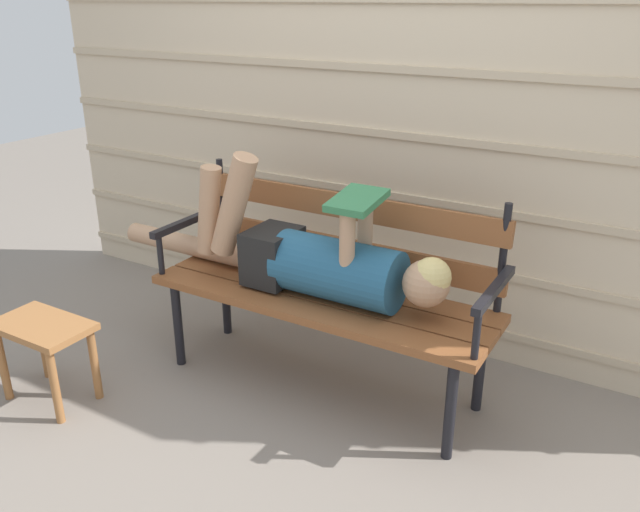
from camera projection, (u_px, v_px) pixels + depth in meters
ground_plane at (311, 393)px, 2.94m from camera, size 12.00×12.00×0.00m
house_siding at (391, 101)px, 3.08m from camera, size 4.29×0.08×2.43m
park_bench at (328, 279)px, 2.87m from camera, size 1.55×0.49×0.93m
reclining_person at (310, 257)px, 2.79m from camera, size 1.76×0.27×0.60m
footstool at (44, 340)px, 2.80m from camera, size 0.43×0.26×0.38m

